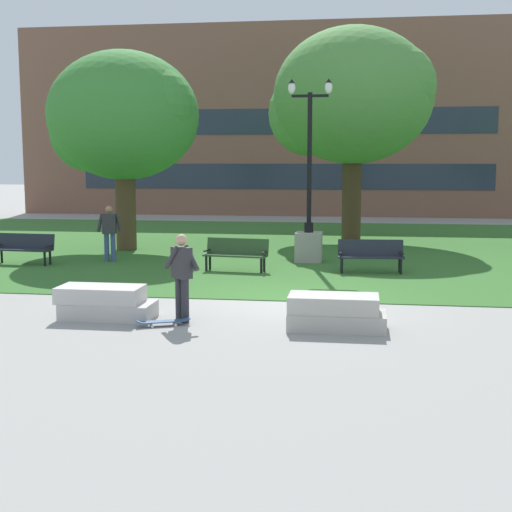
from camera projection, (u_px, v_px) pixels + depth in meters
The scene contains 14 objects.
ground_plane at pixel (288, 302), 15.78m from camera, with size 140.00×140.00×0.00m, color gray.
grass_lawn at pixel (316, 247), 25.58m from camera, with size 40.00×20.00×0.02m, color #336628.
concrete_block_center at pixel (105, 303), 14.11m from camera, with size 1.88×0.90×0.64m.
concrete_block_left at pixel (335, 313), 13.19m from camera, with size 1.80×0.90×0.64m.
person_skateboarder at pixel (182, 272), 13.69m from camera, with size 0.78×0.44×1.71m.
skateboard at pixel (163, 321), 13.47m from camera, with size 1.01×0.60×0.14m.
park_bench_near_left at pixel (236, 252), 20.01m from camera, with size 1.85×0.74×0.90m.
park_bench_near_right at pixel (24, 247), 21.30m from camera, with size 1.83×0.65×0.90m.
park_bench_far_left at pixel (371, 254), 19.70m from camera, with size 1.83×0.64×0.90m.
lamp_post_right at pixel (309, 226), 21.74m from camera, with size 1.32×0.80×5.49m.
tree_far_right at pixel (351, 98), 27.21m from camera, with size 6.40×6.09×8.12m.
tree_near_left at pixel (122, 118), 24.21m from camera, with size 5.38×5.12×6.77m.
person_bystander_near_lawn at pixel (109, 230), 21.75m from camera, with size 0.75×0.32×1.71m.
building_facade_distant at pixel (284, 121), 39.48m from camera, with size 30.38×1.03×10.56m.
Camera 1 is at (1.52, -15.44, 3.12)m, focal length 50.00 mm.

